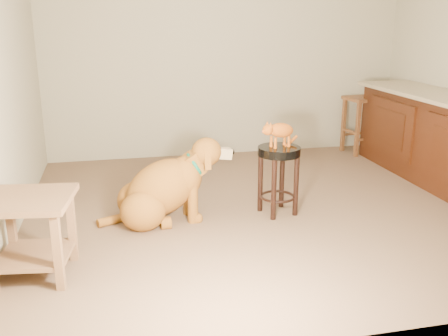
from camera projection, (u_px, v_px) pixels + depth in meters
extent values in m
cube|color=brown|center=(274.00, 207.00, 4.67)|extent=(4.50, 4.00, 0.01)
cube|color=#A49F84|center=(227.00, 51.00, 6.16)|extent=(4.50, 0.04, 2.60)
cube|color=#A49F84|center=(410.00, 103.00, 2.42)|extent=(4.50, 0.04, 2.60)
cube|color=#A49F84|center=(0.00, 72.00, 3.83)|extent=(0.04, 4.00, 2.60)
cube|color=#3C1A0A|center=(445.00, 142.00, 5.22)|extent=(0.60, 2.50, 0.90)
cube|color=gray|center=(448.00, 97.00, 5.08)|extent=(0.70, 2.56, 0.04)
cube|color=black|center=(443.00, 178.00, 5.35)|extent=(0.52, 2.50, 0.10)
cube|color=#3C1A0A|center=(390.00, 128.00, 5.66)|extent=(0.02, 0.90, 0.62)
cube|color=black|center=(389.00, 128.00, 5.65)|extent=(0.02, 0.60, 0.40)
cylinder|color=black|center=(282.00, 179.00, 4.60)|extent=(0.05, 0.05, 0.54)
cylinder|color=black|center=(260.00, 182.00, 4.50)|extent=(0.05, 0.05, 0.54)
cylinder|color=black|center=(296.00, 186.00, 4.40)|extent=(0.05, 0.05, 0.54)
cylinder|color=black|center=(274.00, 190.00, 4.30)|extent=(0.05, 0.05, 0.54)
torus|color=black|center=(278.00, 196.00, 4.48)|extent=(0.38, 0.38, 0.03)
cylinder|color=black|center=(279.00, 151.00, 4.36)|extent=(0.38, 0.38, 0.07)
cube|color=brown|center=(364.00, 124.00, 6.65)|extent=(0.05, 0.05, 0.69)
cube|color=brown|center=(343.00, 125.00, 6.55)|extent=(0.05, 0.05, 0.69)
cube|color=brown|center=(378.00, 128.00, 6.37)|extent=(0.05, 0.05, 0.69)
cube|color=brown|center=(358.00, 130.00, 6.26)|extent=(0.05, 0.05, 0.69)
cube|color=brown|center=(363.00, 99.00, 6.35)|extent=(0.44, 0.44, 0.04)
cube|color=brown|center=(72.00, 226.00, 3.58)|extent=(0.06, 0.06, 0.53)
cube|color=brown|center=(12.00, 228.00, 3.55)|extent=(0.06, 0.06, 0.53)
cube|color=brown|center=(58.00, 252.00, 3.18)|extent=(0.06, 0.06, 0.53)
cube|color=brown|center=(29.00, 200.00, 3.28)|extent=(0.62, 0.62, 0.04)
cube|color=brown|center=(35.00, 255.00, 3.40)|extent=(0.52, 0.52, 0.03)
ellipsoid|color=brown|center=(139.00, 200.00, 4.38)|extent=(0.40, 0.33, 0.35)
ellipsoid|color=brown|center=(143.00, 211.00, 4.12)|extent=(0.40, 0.33, 0.35)
cylinder|color=brown|center=(160.00, 209.00, 4.49)|extent=(0.09, 0.11, 0.11)
cylinder|color=brown|center=(166.00, 223.00, 4.19)|extent=(0.09, 0.11, 0.11)
ellipsoid|color=brown|center=(162.00, 188.00, 4.26)|extent=(0.81, 0.46, 0.70)
ellipsoid|color=brown|center=(185.00, 176.00, 4.29)|extent=(0.31, 0.34, 0.36)
cylinder|color=brown|center=(188.00, 192.00, 4.44)|extent=(0.10, 0.10, 0.41)
cylinder|color=brown|center=(193.00, 200.00, 4.27)|extent=(0.10, 0.10, 0.41)
sphere|color=brown|center=(192.00, 211.00, 4.50)|extent=(0.11, 0.11, 0.11)
sphere|color=brown|center=(197.00, 219.00, 4.33)|extent=(0.11, 0.11, 0.11)
cylinder|color=brown|center=(194.00, 164.00, 4.28)|extent=(0.27, 0.20, 0.26)
ellipsoid|color=brown|center=(206.00, 152.00, 4.28)|extent=(0.27, 0.25, 0.25)
cube|color=tan|center=(222.00, 153.00, 4.33)|extent=(0.18, 0.10, 0.11)
sphere|color=black|center=(231.00, 152.00, 4.35)|extent=(0.06, 0.06, 0.06)
cube|color=brown|center=(201.00, 152.00, 4.39)|extent=(0.06, 0.07, 0.18)
cube|color=brown|center=(207.00, 159.00, 4.18)|extent=(0.06, 0.07, 0.18)
torus|color=#0B5F42|center=(194.00, 165.00, 4.29)|extent=(0.15, 0.24, 0.22)
cylinder|color=#D8BF4C|center=(201.00, 173.00, 4.32)|extent=(0.01, 0.05, 0.05)
cylinder|color=brown|center=(116.00, 219.00, 4.28)|extent=(0.33, 0.20, 0.08)
ellipsoid|color=#99460F|center=(281.00, 130.00, 4.31)|extent=(0.28, 0.18, 0.16)
cylinder|color=#99460F|center=(271.00, 141.00, 4.34)|extent=(0.02, 0.02, 0.10)
sphere|color=#99460F|center=(271.00, 146.00, 4.35)|extent=(0.03, 0.03, 0.03)
cylinder|color=#99460F|center=(275.00, 143.00, 4.28)|extent=(0.02, 0.02, 0.10)
sphere|color=#99460F|center=(275.00, 147.00, 4.29)|extent=(0.03, 0.03, 0.03)
cylinder|color=#99460F|center=(285.00, 140.00, 4.40)|extent=(0.02, 0.02, 0.10)
sphere|color=#99460F|center=(284.00, 144.00, 4.41)|extent=(0.03, 0.03, 0.03)
cylinder|color=#99460F|center=(289.00, 141.00, 4.34)|extent=(0.02, 0.02, 0.10)
sphere|color=#99460F|center=(289.00, 146.00, 4.35)|extent=(0.03, 0.03, 0.03)
sphere|color=#99460F|center=(268.00, 130.00, 4.25)|extent=(0.09, 0.09, 0.09)
sphere|color=#99460F|center=(264.00, 131.00, 4.24)|extent=(0.04, 0.04, 0.04)
sphere|color=brown|center=(262.00, 132.00, 4.23)|extent=(0.01, 0.01, 0.01)
cone|color=#99460F|center=(267.00, 123.00, 4.27)|extent=(0.05, 0.05, 0.04)
cone|color=#C66B60|center=(267.00, 124.00, 4.27)|extent=(0.03, 0.03, 0.03)
cone|color=#99460F|center=(271.00, 125.00, 4.22)|extent=(0.05, 0.05, 0.04)
cone|color=#C66B60|center=(270.00, 125.00, 4.22)|extent=(0.03, 0.03, 0.03)
cylinder|color=#99460F|center=(291.00, 142.00, 4.43)|extent=(0.17, 0.14, 0.09)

